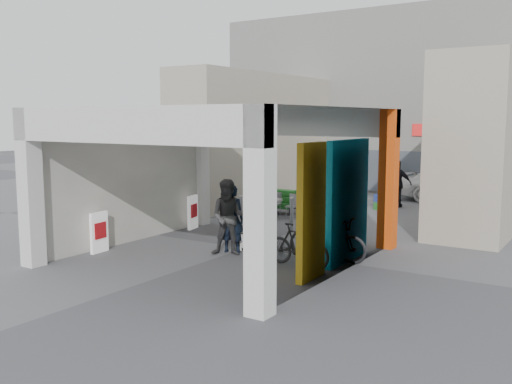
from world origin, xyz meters
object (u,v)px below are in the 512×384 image
Objects in this scene: border_collie at (245,240)px; man_crates at (397,184)px; man_with_dog at (232,218)px; bicycle_rear at (298,245)px; cafe_set at (275,209)px; white_van at (460,184)px; produce_stand at (280,204)px; man_back_turned at (229,217)px; bicycle_front at (327,239)px; man_elderly at (333,215)px.

border_collie is 8.89m from man_crates.
man_with_dog reaches higher than bicycle_rear.
cafe_set is 0.29× the size of white_van.
man_back_turned reaches higher than produce_stand.
border_collie is 2.02m from bicycle_rear.
man_back_turned is at bearing -70.66° from cafe_set.
cafe_set is 0.78× the size of man_with_dog.
man_crates is (0.88, 9.45, -0.04)m from man_back_turned.
man_back_turned is at bearing -57.24° from produce_stand.
bicycle_front is at bearing 17.65° from border_collie.
border_collie is 0.40× the size of bicycle_rear.
cafe_set is 0.92m from produce_stand.
man_back_turned is 2.94m from man_elderly.
cafe_set is at bearing 40.91° from bicycle_rear.
man_crates is at bearing 148.38° from white_van.
man_elderly reaches higher than white_van.
man_back_turned is 9.49m from man_crates.
bicycle_rear is (1.05, -9.52, -0.40)m from man_crates.
man_elderly reaches higher than produce_stand.
man_back_turned is 0.96× the size of bicycle_front.
man_with_dog is at bearing -137.00° from man_elderly.
border_collie is 0.35× the size of man_back_turned.
produce_stand reaches higher than cafe_set.
bicycle_rear is 0.36× the size of white_van.
man_crates is at bearing -117.65° from man_with_dog.
man_back_turned is 1.05× the size of man_crates.
man_back_turned reaches higher than cafe_set.
bicycle_front is at bearing -13.91° from bicycle_rear.
bicycle_front is at bearing 171.14° from man_with_dog.
man_back_turned is 0.41× the size of white_van.
cafe_set is 0.82× the size of bicycle_rear.
man_with_dog is 2.10m from bicycle_rear.
border_collie is at bearing -67.68° from cafe_set.
cafe_set is at bearing 81.62° from man_back_turned.
cafe_set is 1.08× the size of produce_stand.
produce_stand is 7.48m from white_van.
man_elderly is (1.68, 2.22, -0.07)m from man_with_dog.
man_elderly reaches higher than bicycle_front.
man_crates reaches higher than bicycle_rear.
man_elderly is 2.59m from bicycle_rear.
man_elderly is 1.84m from bicycle_front.
bicycle_rear is at bearing -29.84° from man_back_turned.
white_van is at bearing 57.17° from cafe_set.
bicycle_rear reaches higher than produce_stand.
bicycle_front is 0.43× the size of white_van.
man_with_dog is 0.30m from man_back_turned.
cafe_set is at bearing 151.23° from white_van.
produce_stand is at bearing 126.57° from man_elderly.
border_collie is (1.82, -4.44, -0.02)m from cafe_set.
produce_stand is 7.21m from bicycle_rear.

